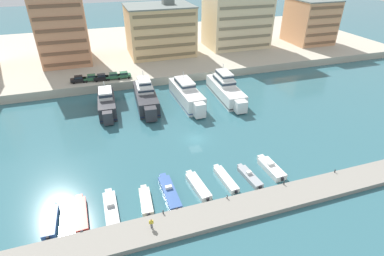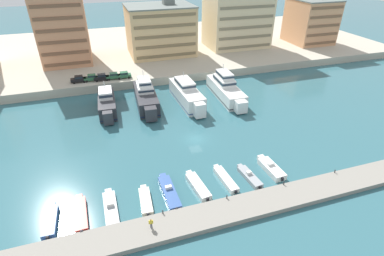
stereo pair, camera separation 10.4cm
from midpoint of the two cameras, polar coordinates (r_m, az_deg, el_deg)
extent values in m
plane|color=#336670|center=(61.60, 0.74, -2.12)|extent=(400.00, 400.00, 0.00)
cube|color=#BCB29E|center=(119.75, -9.58, 14.70)|extent=(180.00, 70.00, 2.36)
cube|color=gray|center=(46.59, 9.15, -14.89)|extent=(120.00, 4.87, 0.81)
cube|color=#333338|center=(74.72, -15.82, 4.37)|extent=(4.42, 12.56, 3.36)
cube|color=#333338|center=(68.35, -15.65, 1.91)|extent=(2.22, 2.03, 2.86)
cube|color=#192347|center=(75.19, -15.70, 3.63)|extent=(4.47, 12.69, 0.24)
cube|color=white|center=(74.52, -16.12, 6.44)|extent=(3.25, 5.34, 1.78)
cube|color=#233342|center=(74.45, -16.14, 6.56)|extent=(3.29, 5.39, 0.64)
cylinder|color=silver|center=(74.57, -16.33, 7.92)|extent=(0.16, 0.16, 1.80)
cube|color=#333338|center=(81.09, -15.88, 5.89)|extent=(3.33, 1.04, 0.20)
cube|color=#333338|center=(75.61, -8.73, 5.65)|extent=(5.59, 15.37, 3.61)
cube|color=#333338|center=(67.86, -7.82, 2.75)|extent=(2.74, 2.52, 3.07)
cube|color=#192347|center=(76.11, -8.66, 4.85)|extent=(5.65, 15.52, 0.24)
cube|color=white|center=(75.64, -8.99, 7.71)|extent=(4.06, 6.55, 1.39)
cube|color=#233342|center=(75.59, -8.99, 7.81)|extent=(4.11, 6.62, 0.50)
cube|color=white|center=(75.11, -9.07, 8.70)|extent=(3.16, 5.11, 1.43)
cube|color=#233342|center=(75.05, -9.08, 8.80)|extent=(3.20, 5.16, 0.52)
cylinder|color=silver|center=(75.42, -9.26, 10.10)|extent=(0.16, 0.16, 1.80)
cube|color=#333338|center=(83.24, -9.38, 7.38)|extent=(4.08, 1.12, 0.20)
cube|color=white|center=(75.99, -1.02, 6.29)|extent=(5.14, 15.95, 3.96)
cube|color=white|center=(68.45, 1.47, 3.48)|extent=(2.55, 2.34, 3.36)
cube|color=#334C7F|center=(76.53, -1.01, 5.41)|extent=(5.19, 16.11, 0.24)
cube|color=white|center=(75.91, -1.34, 8.56)|extent=(3.77, 6.77, 1.64)
cube|color=#233342|center=(75.85, -1.34, 8.67)|extent=(3.81, 6.84, 0.59)
cylinder|color=silver|center=(76.16, -1.60, 10.02)|extent=(0.16, 0.16, 1.80)
cube|color=white|center=(83.61, -2.94, 7.94)|extent=(3.83, 1.06, 0.20)
cube|color=white|center=(79.61, 6.44, 7.02)|extent=(5.31, 17.08, 3.33)
cube|color=white|center=(71.71, 9.29, 4.10)|extent=(2.72, 2.49, 2.83)
cube|color=black|center=(80.05, 6.39, 6.32)|extent=(5.36, 17.25, 0.24)
cube|color=white|center=(79.73, 6.20, 9.03)|extent=(3.97, 7.22, 1.68)
cube|color=#233342|center=(79.67, 6.21, 9.14)|extent=(4.02, 7.29, 0.61)
cube|color=white|center=(79.17, 6.26, 10.09)|extent=(3.09, 5.63, 1.46)
cube|color=#233342|center=(79.12, 6.27, 10.18)|extent=(3.13, 5.69, 0.53)
cylinder|color=silver|center=(79.55, 6.04, 11.45)|extent=(0.16, 0.16, 1.80)
cube|color=white|center=(87.54, 4.21, 8.85)|extent=(4.12, 1.02, 0.20)
cube|color=#33569E|center=(48.59, -25.31, -15.80)|extent=(1.92, 5.90, 0.87)
cube|color=#33569E|center=(50.94, -24.95, -13.19)|extent=(0.99, 0.82, 0.74)
cube|color=black|center=(46.36, -25.75, -18.39)|extent=(0.37, 0.29, 0.60)
cube|color=red|center=(47.97, -20.38, -15.19)|extent=(2.04, 6.76, 0.85)
cube|color=red|center=(50.69, -20.58, -12.30)|extent=(0.99, 0.83, 0.73)
cube|color=black|center=(45.39, -20.19, -18.13)|extent=(0.37, 0.30, 0.60)
cube|color=#9EA3A8|center=(47.39, -15.11, -14.87)|extent=(1.97, 7.59, 0.71)
cube|color=#9EA3A8|center=(50.46, -15.57, -11.60)|extent=(1.04, 0.86, 0.60)
cube|color=silver|center=(47.38, -15.28, -13.87)|extent=(1.04, 0.61, 0.52)
cube|color=#283847|center=(47.53, -15.33, -13.57)|extent=(0.94, 0.09, 0.31)
cube|color=black|center=(44.53, -14.63, -18.26)|extent=(0.36, 0.28, 0.60)
cube|color=beige|center=(47.52, -8.74, -13.67)|extent=(2.01, 5.64, 0.86)
cube|color=beige|center=(49.80, -9.16, -11.22)|extent=(0.96, 0.80, 0.73)
cube|color=black|center=(45.34, -8.30, -16.08)|extent=(0.38, 0.30, 0.60)
cube|color=#33569E|center=(48.57, -4.24, -12.16)|extent=(2.08, 7.63, 0.82)
cube|color=#33569E|center=(51.64, -5.50, -9.16)|extent=(1.08, 0.89, 0.70)
cube|color=silver|center=(48.55, -4.46, -11.17)|extent=(1.07, 0.62, 0.47)
cube|color=#283847|center=(48.71, -4.55, -10.90)|extent=(0.96, 0.10, 0.28)
cube|color=black|center=(45.71, -2.88, -15.25)|extent=(0.37, 0.29, 0.60)
cube|color=white|center=(49.43, 1.24, -11.07)|extent=(2.50, 6.59, 0.93)
cube|color=white|center=(51.89, -0.49, -8.68)|extent=(1.06, 0.90, 0.79)
cube|color=black|center=(47.13, 3.08, -13.41)|extent=(0.39, 0.32, 0.60)
cube|color=white|center=(51.11, 6.51, -9.70)|extent=(2.05, 6.57, 0.86)
cube|color=white|center=(53.50, 4.71, -7.45)|extent=(0.90, 0.76, 0.73)
cube|color=black|center=(48.83, 8.45, -11.93)|extent=(0.38, 0.31, 0.60)
cube|color=#9EA3A8|center=(52.25, 11.01, -9.15)|extent=(2.17, 5.75, 0.78)
cube|color=#9EA3A8|center=(54.21, 9.18, -7.26)|extent=(0.94, 0.80, 0.66)
cube|color=silver|center=(52.11, 10.82, -8.35)|extent=(0.93, 0.69, 0.49)
cube|color=#283847|center=(52.24, 10.66, -8.11)|extent=(0.80, 0.16, 0.30)
cube|color=black|center=(50.38, 12.93, -10.96)|extent=(0.39, 0.32, 0.60)
cube|color=white|center=(54.60, 14.97, -7.53)|extent=(2.50, 5.95, 1.07)
cube|color=white|center=(56.71, 13.08, -5.63)|extent=(1.24, 1.04, 0.91)
cube|color=silver|center=(54.41, 14.82, -6.64)|extent=(1.22, 0.67, 0.47)
cube|color=#283847|center=(54.55, 14.67, -6.42)|extent=(1.08, 0.14, 0.28)
cube|color=black|center=(52.67, 16.90, -9.29)|extent=(0.38, 0.30, 0.60)
cube|color=black|center=(88.19, -20.76, 8.59)|extent=(4.11, 1.73, 0.80)
cube|color=black|center=(87.93, -20.75, 9.05)|extent=(2.11, 1.58, 0.68)
cube|color=#1E2833|center=(87.93, -20.75, 9.05)|extent=(2.07, 1.59, 0.37)
cylinder|color=black|center=(87.62, -21.59, 8.00)|extent=(0.64, 0.22, 0.64)
cylinder|color=black|center=(89.21, -21.58, 8.40)|extent=(0.64, 0.22, 0.64)
cylinder|color=black|center=(87.46, -19.83, 8.31)|extent=(0.64, 0.22, 0.64)
cylinder|color=black|center=(89.05, -19.85, 8.69)|extent=(0.64, 0.22, 0.64)
cube|color=#2D6642|center=(88.01, -18.58, 8.95)|extent=(4.12, 1.74, 0.80)
cube|color=#2D6642|center=(87.76, -18.56, 9.41)|extent=(2.11, 1.58, 0.68)
cube|color=#1E2833|center=(87.76, -18.56, 9.41)|extent=(2.07, 1.60, 0.37)
cylinder|color=black|center=(87.39, -19.39, 8.37)|extent=(0.64, 0.23, 0.64)
cylinder|color=black|center=(88.98, -19.42, 8.75)|extent=(0.64, 0.23, 0.64)
cylinder|color=black|center=(87.34, -17.63, 8.66)|extent=(0.64, 0.23, 0.64)
cylinder|color=black|center=(88.93, -17.69, 9.04)|extent=(0.64, 0.23, 0.64)
cube|color=black|center=(87.53, -16.84, 9.12)|extent=(4.12, 1.74, 0.80)
cube|color=black|center=(87.28, -16.82, 9.59)|extent=(2.12, 1.58, 0.68)
cube|color=#1E2833|center=(87.28, -16.82, 9.59)|extent=(2.07, 1.60, 0.37)
cylinder|color=black|center=(86.86, -17.65, 8.54)|extent=(0.64, 0.23, 0.64)
cylinder|color=black|center=(88.46, -17.71, 8.92)|extent=(0.64, 0.23, 0.64)
cylinder|color=black|center=(86.90, -15.88, 8.83)|extent=(0.64, 0.23, 0.64)
cylinder|color=black|center=(88.49, -15.97, 9.21)|extent=(0.64, 0.23, 0.64)
cube|color=#2D6642|center=(87.60, -14.71, 9.45)|extent=(4.15, 1.83, 0.80)
cube|color=#2D6642|center=(87.35, -14.68, 9.92)|extent=(2.15, 1.63, 0.68)
cube|color=#1E2833|center=(87.35, -14.68, 9.92)|extent=(2.11, 1.64, 0.37)
cylinder|color=black|center=(86.86, -15.50, 8.87)|extent=(0.65, 0.24, 0.64)
cylinder|color=black|center=(88.45, -15.62, 9.25)|extent=(0.65, 0.24, 0.64)
cylinder|color=black|center=(87.05, -13.72, 9.16)|extent=(0.65, 0.24, 0.64)
cylinder|color=black|center=(88.63, -13.88, 9.53)|extent=(0.65, 0.24, 0.64)
cube|color=#2D6642|center=(87.60, -12.85, 9.69)|extent=(4.10, 1.71, 0.80)
cube|color=#2D6642|center=(87.36, -12.81, 10.16)|extent=(2.10, 1.57, 0.68)
cube|color=#1E2833|center=(87.36, -12.81, 10.16)|extent=(2.06, 1.58, 0.37)
cylinder|color=black|center=(86.87, -13.65, 9.13)|extent=(0.64, 0.22, 0.64)
cylinder|color=black|center=(88.45, -13.76, 9.51)|extent=(0.64, 0.22, 0.64)
cylinder|color=black|center=(87.05, -11.87, 9.39)|extent=(0.64, 0.22, 0.64)
cylinder|color=black|center=(88.64, -12.01, 9.76)|extent=(0.64, 0.22, 0.64)
cube|color=tan|center=(104.91, -23.68, 18.50)|extent=(14.36, 16.52, 26.23)
cube|color=brown|center=(99.49, -22.53, 11.22)|extent=(13.21, 0.24, 0.90)
cube|color=brown|center=(98.57, -22.91, 13.00)|extent=(13.21, 0.24, 0.90)
cube|color=brown|center=(97.75, -23.31, 14.81)|extent=(13.21, 0.24, 0.90)
cube|color=brown|center=(97.03, -23.72, 16.65)|extent=(13.21, 0.24, 0.90)
cube|color=brown|center=(96.43, -24.14, 18.52)|extent=(13.21, 0.24, 0.90)
cube|color=brown|center=(95.93, -24.57, 20.41)|extent=(13.21, 0.24, 0.90)
cube|color=#E0BC84|center=(107.06, -6.05, 17.99)|extent=(21.41, 16.66, 15.51)
cube|color=#7B6748|center=(100.68, -4.77, 13.58)|extent=(19.70, 0.24, 0.90)
cube|color=#7B6748|center=(99.82, -4.85, 15.28)|extent=(19.70, 0.24, 0.90)
cube|color=#7B6748|center=(99.04, -4.93, 17.01)|extent=(19.70, 0.24, 0.90)
cube|color=#7B6748|center=(98.36, -5.01, 18.76)|extent=(19.70, 0.24, 0.90)
cube|color=#7B6748|center=(97.77, -5.10, 20.54)|extent=(19.70, 0.24, 0.90)
cube|color=slate|center=(105.62, -6.30, 22.20)|extent=(21.84, 17.00, 0.40)
cube|color=slate|center=(106.16, -4.51, 22.98)|extent=(3.60, 3.20, 2.00)
cube|color=beige|center=(116.39, 8.68, 20.73)|extent=(21.81, 15.18, 23.01)
cube|color=#7E7359|center=(111.83, 10.02, 15.03)|extent=(20.06, 0.24, 0.90)
cube|color=#7E7359|center=(111.01, 10.18, 16.66)|extent=(20.06, 0.24, 0.90)
cube|color=#7E7359|center=(110.28, 10.34, 18.31)|extent=(20.06, 0.24, 0.90)
cube|color=#7E7359|center=(109.65, 10.51, 19.98)|extent=(20.06, 0.24, 0.90)
cube|color=#7E7359|center=(109.11, 10.68, 21.67)|extent=(20.06, 0.24, 0.90)
cube|color=tan|center=(129.41, 21.64, 18.32)|extent=(14.48, 15.60, 15.38)
cube|color=brown|center=(124.76, 23.30, 14.65)|extent=(13.32, 0.24, 0.90)
cube|color=brown|center=(124.07, 23.59, 16.00)|extent=(13.32, 0.24, 0.90)
cube|color=brown|center=(123.45, 23.90, 17.36)|extent=(13.32, 0.24, 0.90)
cube|color=brown|center=(122.91, 24.21, 18.74)|extent=(13.32, 0.24, 0.90)
cube|color=brown|center=(122.44, 24.53, 20.12)|extent=(13.32, 0.24, 0.90)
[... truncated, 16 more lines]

